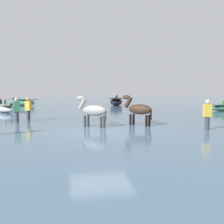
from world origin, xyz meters
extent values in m
plane|color=#756B56|center=(0.00, 0.00, 0.00)|extent=(120.00, 120.00, 0.00)
cube|color=slate|center=(0.00, 10.00, 0.16)|extent=(90.00, 90.00, 0.32)
ellipsoid|color=gray|center=(-0.09, 1.49, 1.09)|extent=(1.24, 1.08, 0.49)
cylinder|color=#31312F|center=(-0.52, 1.63, 0.42)|extent=(0.11, 0.11, 0.84)
cylinder|color=#31312F|center=(-0.34, 1.87, 0.42)|extent=(0.11, 0.11, 0.84)
cylinder|color=#31312F|center=(0.17, 1.11, 0.42)|extent=(0.11, 0.11, 0.84)
cylinder|color=#31312F|center=(0.35, 1.35, 0.42)|extent=(0.11, 0.11, 0.84)
cylinder|color=gray|center=(-0.60, 1.88, 1.40)|extent=(0.48, 0.43, 0.57)
ellipsoid|color=gray|center=(-0.70, 1.95, 1.66)|extent=(0.45, 0.40, 0.21)
cylinder|color=#31312F|center=(0.38, 1.14, 0.86)|extent=(0.08, 0.08, 0.53)
ellipsoid|color=#382319|center=(2.15, 1.67, 1.10)|extent=(1.18, 1.19, 0.50)
cylinder|color=black|center=(1.73, 1.88, 0.42)|extent=(0.12, 0.12, 0.85)
cylinder|color=black|center=(1.95, 2.09, 0.42)|extent=(0.12, 0.12, 0.85)
cylinder|color=black|center=(2.35, 1.25, 0.42)|extent=(0.12, 0.12, 0.85)
cylinder|color=black|center=(2.56, 1.46, 0.42)|extent=(0.12, 0.12, 0.85)
cylinder|color=#382319|center=(1.69, 2.14, 1.41)|extent=(0.46, 0.47, 0.57)
ellipsoid|color=#382319|center=(1.60, 2.23, 1.68)|extent=(0.43, 0.43, 0.21)
cylinder|color=black|center=(2.57, 1.25, 0.87)|extent=(0.08, 0.08, 0.54)
ellipsoid|color=#337556|center=(-6.30, 19.52, 0.65)|extent=(3.46, 3.32, 0.67)
cube|color=#1E4634|center=(-6.30, 19.52, 1.00)|extent=(3.32, 3.19, 0.04)
cube|color=black|center=(-7.56, 20.69, 1.07)|extent=(0.20, 0.20, 0.18)
ellipsoid|color=silver|center=(-6.21, 10.61, 0.61)|extent=(2.65, 3.47, 0.58)
cube|color=gray|center=(-6.21, 10.61, 0.92)|extent=(2.55, 3.34, 0.04)
cube|color=black|center=(-5.38, 9.20, 0.99)|extent=(0.20, 0.18, 0.18)
cube|color=#232328|center=(-6.69, 11.43, 1.09)|extent=(0.29, 0.32, 0.30)
sphere|color=#A37556|center=(-6.69, 11.43, 1.33)|extent=(0.18, 0.18, 0.18)
cube|color=#388E51|center=(-6.17, 10.63, 1.09)|extent=(0.29, 0.32, 0.30)
sphere|color=tan|center=(-6.17, 10.63, 1.33)|extent=(0.18, 0.18, 0.18)
ellipsoid|color=#337556|center=(11.50, 8.88, 0.56)|extent=(2.60, 1.13, 0.48)
cube|color=#1E4634|center=(11.50, 8.88, 0.81)|extent=(2.49, 1.09, 0.04)
cube|color=#388E51|center=(11.49, 8.96, 0.98)|extent=(0.28, 0.21, 0.30)
sphere|color=#A37556|center=(11.49, 8.96, 1.22)|extent=(0.18, 0.18, 0.18)
ellipsoid|color=black|center=(4.21, 18.50, 0.69)|extent=(2.41, 4.10, 0.75)
cube|color=black|center=(4.21, 18.50, 1.09)|extent=(2.31, 3.94, 0.04)
cube|color=black|center=(3.68, 16.72, 1.16)|extent=(0.19, 0.16, 0.18)
cube|color=#3356A8|center=(4.50, 19.54, 1.26)|extent=(0.25, 0.30, 0.30)
sphere|color=tan|center=(4.50, 19.54, 1.50)|extent=(0.18, 0.18, 0.18)
cube|color=#232328|center=(4.23, 18.49, 1.26)|extent=(0.25, 0.30, 0.30)
sphere|color=#A37556|center=(4.23, 18.49, 1.50)|extent=(0.18, 0.18, 0.18)
cylinder|color=#383842|center=(-3.98, 3.94, 0.44)|extent=(0.20, 0.20, 0.88)
cube|color=#388E51|center=(-3.98, 3.94, 1.15)|extent=(0.36, 0.29, 0.54)
sphere|color=beige|center=(-3.98, 3.94, 1.53)|extent=(0.20, 0.20, 0.20)
cylinder|color=#383842|center=(4.63, -0.16, 0.44)|extent=(0.20, 0.20, 0.88)
cube|color=gold|center=(4.63, -0.16, 1.15)|extent=(0.35, 0.24, 0.54)
sphere|color=beige|center=(4.63, -0.16, 1.53)|extent=(0.20, 0.20, 0.20)
cylinder|color=#383842|center=(-3.52, 4.77, 0.44)|extent=(0.20, 0.20, 0.88)
cube|color=gold|center=(-3.52, 4.77, 1.15)|extent=(0.38, 0.33, 0.54)
sphere|color=tan|center=(-3.52, 4.77, 1.53)|extent=(0.20, 0.20, 0.20)
camera|label=1|loc=(-1.26, -10.03, 2.00)|focal=40.18mm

